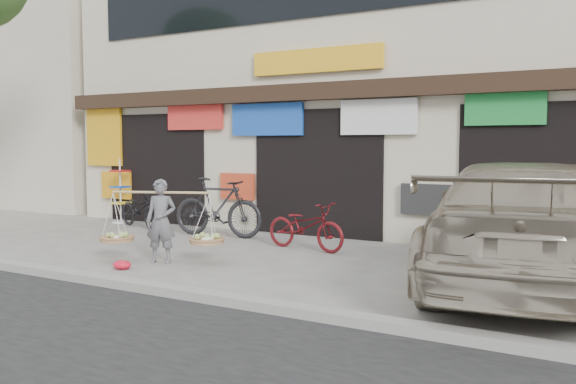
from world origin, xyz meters
The scene contains 11 objects.
ground centered at (0.00, 0.00, 0.00)m, with size 70.00×70.00×0.00m, color gray.
kerb centered at (0.00, -2.00, 0.06)m, with size 70.00×0.25×0.12m, color gray.
shophouse_block centered at (0.00, 6.42, 3.45)m, with size 14.00×6.32×7.00m.
neighbor_west centered at (-13.50, 7.00, 3.00)m, with size 12.00×7.00×6.00m, color beige.
street_vendor centered at (-0.89, -0.39, 0.63)m, with size 2.00×1.13×1.39m.
bike_0 centered at (-4.20, 2.58, 0.44)m, with size 0.59×1.69×0.89m, color black.
bike_1 centered at (-1.78, 2.37, 0.63)m, with size 0.59×2.09×1.26m, color black.
bike_2 centered at (0.60, 1.89, 0.45)m, with size 0.60×1.71×0.90m, color #5E1014.
suv centered at (4.57, 0.87, 0.86)m, with size 3.23×6.24×1.73m.
display_rack centered at (-5.27, 3.03, 0.64)m, with size 0.44×0.44×1.59m.
red_bag centered at (-1.07, -1.11, 0.07)m, with size 0.31×0.25×0.14m, color red.
Camera 1 is at (5.91, -7.99, 1.97)m, focal length 38.00 mm.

